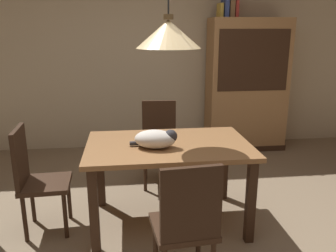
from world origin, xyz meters
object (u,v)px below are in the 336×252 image
Objects in this scene: book_blue_wide at (225,8)px; chair_near_front at (186,222)px; book_brown_thick at (230,9)px; chair_far_back at (159,139)px; chair_left_side at (35,176)px; pendant_lamp at (168,34)px; book_red_tall at (235,7)px; cat_sleeping at (156,139)px; dining_table at (168,155)px; hutch_bookcase at (246,88)px; book_yellow_short at (220,10)px.

chair_near_front is at bearing -109.38° from book_blue_wide.
chair_far_back is at bearing -135.27° from book_brown_thick.
chair_left_side is 1.00× the size of chair_near_front.
chair_near_front is at bearing -110.73° from book_brown_thick.
book_red_tall is at bearing 59.52° from pendant_lamp.
dining_table is at bearing 40.90° from cat_sleeping.
chair_far_back is 2.09m from book_brown_thick.
book_red_tall is (1.14, 1.93, 0.33)m from pendant_lamp.
pendant_lamp is at bearing 40.90° from cat_sleeping.
pendant_lamp is (1.13, 0.00, 1.15)m from chair_left_side.
chair_far_back is 1.03m from cat_sleeping.
book_brown_thick reaches higher than chair_near_front.
hutch_bookcase is 7.71× the size of book_blue_wide.
chair_left_side is 1.61m from pendant_lamp.
cat_sleeping is 2.00× the size of book_yellow_short.
book_blue_wide reaches higher than dining_table.
book_blue_wide reaches higher than hutch_bookcase.
book_blue_wide reaches higher than book_brown_thick.
pendant_lamp is 5.42× the size of book_blue_wide.
pendant_lamp is at bearing 180.00° from dining_table.
chair_far_back is 2.14m from book_red_tall.
book_yellow_short reaches higher than cat_sleeping.
pendant_lamp is 2.23m from book_brown_thick.
book_brown_thick is 0.07m from book_red_tall.
chair_left_side is at bearing -179.80° from pendant_lamp.
hutch_bookcase is (1.36, 1.93, -0.77)m from pendant_lamp.
chair_left_side is 3.33m from book_red_tall.
chair_left_side reaches higher than dining_table.
chair_near_front is at bearing -81.33° from cat_sleeping.
book_blue_wide reaches higher than chair_left_side.
hutch_bookcase is at bearing -0.24° from book_blue_wide.
chair_far_back is 1.76m from chair_near_front.
chair_left_side and chair_near_front have the same top height.
dining_table is 1.14m from chair_left_side.
dining_table is 1.51× the size of chair_left_side.
cat_sleeping is at bearing -5.22° from chair_left_side.
cat_sleeping is 1.66× the size of book_blue_wide.
book_red_tall reaches higher than book_brown_thick.
chair_far_back is (1.13, 0.88, 0.00)m from chair_left_side.
cat_sleeping is at bearing -139.10° from dining_table.
book_brown_thick is (1.18, 2.03, 1.13)m from cat_sleeping.
cat_sleeping is (-0.12, -0.98, 0.32)m from chair_far_back.
hutch_bookcase is at bearing 37.90° from chair_left_side.
pendant_lamp reaches higher than book_yellow_short.
chair_near_front is 0.72× the size of pendant_lamp.
hutch_bookcase is (1.35, 2.81, 0.38)m from chair_near_front.
hutch_bookcase is at bearing 54.87° from dining_table.
chair_far_back is at bearing 89.63° from pendant_lamp.
book_red_tall is (1.13, 1.06, 1.48)m from chair_far_back.
book_red_tall is at bearing 40.53° from chair_left_side.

